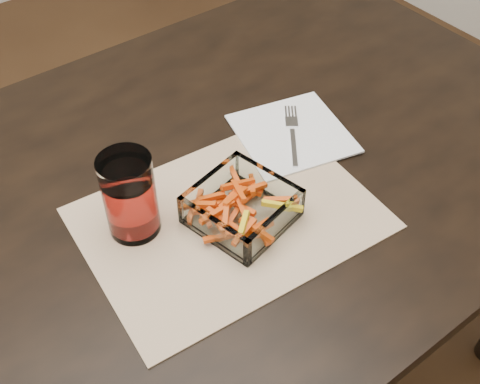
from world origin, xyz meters
The scene contains 6 objects.
dining_table centered at (0.00, 0.00, 0.66)m, with size 1.60×0.90×0.75m.
placemat centered at (0.07, -0.10, 0.75)m, with size 0.45×0.33×0.00m, color tan.
glass_bowl centered at (0.08, -0.12, 0.78)m, with size 0.17×0.17×0.06m.
tumbler centered at (-0.06, -0.03, 0.82)m, with size 0.08×0.08×0.14m.
napkin centered at (0.28, -0.01, 0.76)m, with size 0.19×0.19×0.00m, color white.
fork centered at (0.28, -0.01, 0.76)m, with size 0.11×0.14×0.00m.
Camera 1 is at (-0.30, -0.62, 1.46)m, focal length 45.00 mm.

